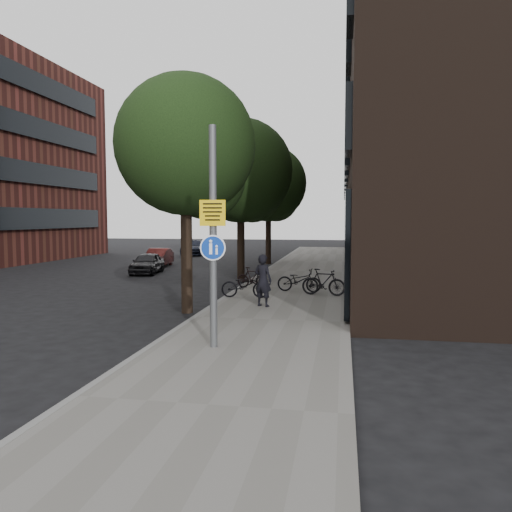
% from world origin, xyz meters
% --- Properties ---
extents(ground, '(120.00, 120.00, 0.00)m').
position_xyz_m(ground, '(0.00, 0.00, 0.00)').
color(ground, black).
rests_on(ground, ground).
extents(sidewalk, '(4.50, 60.00, 0.12)m').
position_xyz_m(sidewalk, '(0.25, 10.00, 0.06)').
color(sidewalk, slate).
rests_on(sidewalk, ground).
extents(curb_edge, '(0.15, 60.00, 0.13)m').
position_xyz_m(curb_edge, '(-2.00, 10.00, 0.07)').
color(curb_edge, slate).
rests_on(curb_edge, ground).
extents(building_right_dark_brick, '(12.00, 40.00, 18.00)m').
position_xyz_m(building_right_dark_brick, '(8.50, 22.00, 9.00)').
color(building_right_dark_brick, black).
rests_on(building_right_dark_brick, ground).
extents(street_tree_near, '(4.40, 4.40, 7.50)m').
position_xyz_m(street_tree_near, '(-2.53, 4.64, 5.11)').
color(street_tree_near, black).
rests_on(street_tree_near, ground).
extents(street_tree_mid, '(5.00, 5.00, 7.80)m').
position_xyz_m(street_tree_mid, '(-2.53, 13.14, 5.11)').
color(street_tree_mid, black).
rests_on(street_tree_mid, ground).
extents(street_tree_far, '(5.00, 5.00, 7.80)m').
position_xyz_m(street_tree_far, '(-2.53, 22.14, 5.11)').
color(street_tree_far, black).
rests_on(street_tree_far, ground).
extents(signpost, '(0.57, 0.16, 4.93)m').
position_xyz_m(signpost, '(-0.55, 0.08, 2.61)').
color(signpost, '#595B5E').
rests_on(signpost, sidewalk).
extents(pedestrian, '(0.74, 0.63, 1.72)m').
position_xyz_m(pedestrian, '(-0.29, 5.41, 0.98)').
color(pedestrian, black).
rests_on(pedestrian, sidewalk).
extents(parked_bike_facade_near, '(1.83, 0.86, 0.92)m').
position_xyz_m(parked_bike_facade_near, '(0.60, 8.87, 0.58)').
color(parked_bike_facade_near, black).
rests_on(parked_bike_facade_near, sidewalk).
extents(parked_bike_facade_far, '(1.73, 0.80, 1.00)m').
position_xyz_m(parked_bike_facade_far, '(1.58, 8.11, 0.62)').
color(parked_bike_facade_far, black).
rests_on(parked_bike_facade_far, sidewalk).
extents(parked_bike_curb_near, '(1.78, 0.69, 0.92)m').
position_xyz_m(parked_bike_curb_near, '(-1.22, 7.07, 0.58)').
color(parked_bike_curb_near, black).
rests_on(parked_bike_curb_near, sidewalk).
extents(parked_bike_curb_far, '(1.52, 0.89, 0.88)m').
position_xyz_m(parked_bike_curb_far, '(-1.38, 9.46, 0.56)').
color(parked_bike_curb_far, black).
rests_on(parked_bike_curb_far, sidewalk).
extents(parked_car_near, '(1.77, 3.52, 1.15)m').
position_xyz_m(parked_car_near, '(-8.26, 15.04, 0.57)').
color(parked_car_near, black).
rests_on(parked_car_near, ground).
extents(parked_car_mid, '(1.54, 3.55, 1.14)m').
position_xyz_m(parked_car_mid, '(-9.13, 18.95, 0.57)').
color(parked_car_mid, '#571B19').
rests_on(parked_car_mid, ground).
extents(parked_car_far, '(2.28, 4.47, 1.24)m').
position_xyz_m(parked_car_far, '(-9.85, 28.96, 0.62)').
color(parked_car_far, '#191E2E').
rests_on(parked_car_far, ground).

